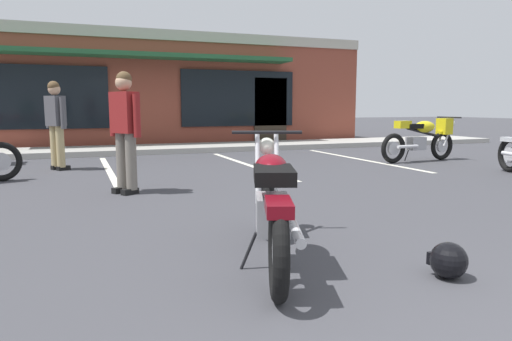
{
  "coord_description": "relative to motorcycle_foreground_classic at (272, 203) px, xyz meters",
  "views": [
    {
      "loc": [
        -1.93,
        -0.49,
        1.2
      ],
      "look_at": [
        -0.22,
        3.93,
        0.55
      ],
      "focal_mm": 32.76,
      "sensor_mm": 36.0,
      "label": 1
    }
  ],
  "objects": [
    {
      "name": "motorcycle_foreground_classic",
      "position": [
        0.0,
        0.0,
        0.0
      ],
      "size": [
        1.02,
        2.03,
        0.98
      ],
      "color": "black",
      "rests_on": "ground_plane"
    },
    {
      "name": "motorcycle_silver_naked",
      "position": [
        5.74,
        5.01,
        0.07
      ],
      "size": [
        2.11,
        0.66,
        0.98
      ],
      "color": "black",
      "rests_on": "ground_plane"
    },
    {
      "name": "painted_stall_lines",
      "position": [
        0.54,
        5.8,
        -0.46
      ],
      "size": [
        8.38,
        4.8,
        0.01
      ],
      "color": "silver",
      "rests_on": "ground_plane"
    },
    {
      "name": "person_in_shorts_foreground",
      "position": [
        -1.72,
        6.35,
        0.49
      ],
      "size": [
        0.42,
        0.56,
        1.68
      ],
      "color": "black",
      "rests_on": "ground_plane"
    },
    {
      "name": "person_in_black_shirt",
      "position": [
        -0.75,
        3.39,
        0.49
      ],
      "size": [
        0.42,
        0.56,
        1.68
      ],
      "color": "black",
      "rests_on": "ground_plane"
    },
    {
      "name": "sidewalk_kerb",
      "position": [
        0.54,
        9.4,
        -0.39
      ],
      "size": [
        22.0,
        1.8,
        0.14
      ],
      "primitive_type": "cube",
      "color": "#A8A59E",
      "rests_on": "ground_plane"
    },
    {
      "name": "helmet_on_pavement",
      "position": [
        1.01,
        -0.78,
        -0.33
      ],
      "size": [
        0.26,
        0.26,
        0.26
      ],
      "color": "black",
      "rests_on": "ground_plane"
    },
    {
      "name": "brick_storefront_building",
      "position": [
        0.55,
        13.64,
        1.24
      ],
      "size": [
        14.17,
        7.03,
        3.4
      ],
      "color": "brown",
      "rests_on": "ground_plane"
    },
    {
      "name": "ground_plane",
      "position": [
        0.54,
        1.17,
        -0.46
      ],
      "size": [
        80.0,
        80.0,
        0.0
      ],
      "primitive_type": "plane",
      "color": "#3D3D42"
    }
  ]
}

